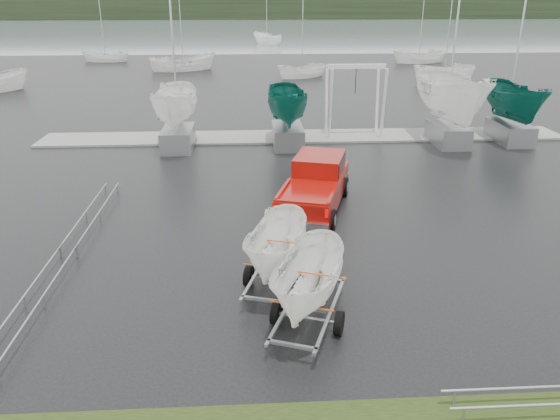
# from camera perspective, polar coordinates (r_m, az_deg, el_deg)

# --- Properties ---
(ground_plane) EXTENTS (120.00, 120.00, 0.00)m
(ground_plane) POSITION_cam_1_polar(r_m,az_deg,el_deg) (19.75, 6.35, -1.64)
(ground_plane) COLOR black
(ground_plane) RESTS_ON ground
(lake) EXTENTS (300.00, 300.00, 0.00)m
(lake) POSITION_cam_1_polar(r_m,az_deg,el_deg) (118.16, -1.90, 17.89)
(lake) COLOR slate
(lake) RESTS_ON ground
(dock) EXTENTS (30.00, 3.00, 0.12)m
(dock) POSITION_cam_1_polar(r_m,az_deg,el_deg) (31.98, 2.56, 7.68)
(dock) COLOR gray
(dock) RESTS_ON ground
(treeline) EXTENTS (300.00, 8.00, 6.00)m
(treeline) POSITION_cam_1_polar(r_m,az_deg,el_deg) (187.95, -2.56, 20.21)
(treeline) COLOR black
(treeline) RESTS_ON ground
(far_hill) EXTENTS (300.00, 6.00, 10.00)m
(far_hill) POSITION_cam_1_polar(r_m,az_deg,el_deg) (195.91, -2.61, 20.85)
(far_hill) COLOR #4C5651
(far_hill) RESTS_ON ground
(pickup_truck) EXTENTS (3.51, 6.06, 1.91)m
(pickup_truck) POSITION_cam_1_polar(r_m,az_deg,el_deg) (21.08, 3.79, 2.88)
(pickup_truck) COLOR maroon
(pickup_truck) RESTS_ON ground
(trailer_hitched) EXTENTS (2.16, 3.79, 4.32)m
(trailer_hitched) POSITION_cam_1_polar(r_m,az_deg,el_deg) (14.75, -0.27, 0.15)
(trailer_hitched) COLOR gray
(trailer_hitched) RESTS_ON ground
(trailer_parked) EXTENTS (2.35, 3.79, 4.39)m
(trailer_parked) POSITION_cam_1_polar(r_m,az_deg,el_deg) (12.94, 3.24, -2.92)
(trailer_parked) COLOR gray
(trailer_parked) RESTS_ON ground
(boat_hoist) EXTENTS (3.30, 2.18, 4.12)m
(boat_hoist) POSITION_cam_1_polar(r_m,az_deg,el_deg) (31.87, 7.86, 12.27)
(boat_hoist) COLOR silver
(boat_hoist) RESTS_ON ground
(keelboat_0) EXTENTS (2.24, 3.20, 10.41)m
(keelboat_0) POSITION_cam_1_polar(r_m,az_deg,el_deg) (29.41, -10.99, 13.03)
(keelboat_0) COLOR gray
(keelboat_0) RESTS_ON ground
(keelboat_1) EXTENTS (2.12, 3.20, 6.73)m
(keelboat_1) POSITION_cam_1_polar(r_m,az_deg,el_deg) (29.48, 0.84, 12.98)
(keelboat_1) COLOR gray
(keelboat_1) RESTS_ON ground
(keelboat_2) EXTENTS (2.90, 3.20, 11.08)m
(keelboat_2) POSITION_cam_1_polar(r_m,az_deg,el_deg) (31.04, 17.96, 14.83)
(keelboat_2) COLOR gray
(keelboat_2) RESTS_ON ground
(keelboat_3) EXTENTS (2.22, 3.20, 10.38)m
(keelboat_3) POSITION_cam_1_polar(r_m,az_deg,el_deg) (32.90, 23.62, 12.47)
(keelboat_3) COLOR gray
(keelboat_3) RESTS_ON ground
(mast_rack_0) EXTENTS (0.56, 6.50, 0.06)m
(mast_rack_0) POSITION_cam_1_polar(r_m,az_deg,el_deg) (21.07, -19.01, -0.18)
(mast_rack_0) COLOR gray
(mast_rack_0) RESTS_ON ground
(mast_rack_1) EXTENTS (0.56, 6.50, 0.06)m
(mast_rack_1) POSITION_cam_1_polar(r_m,az_deg,el_deg) (15.92, -24.38, -8.23)
(mast_rack_1) COLOR gray
(mast_rack_1) RESTS_ON ground
(moored_boat_1) EXTENTS (3.66, 3.62, 11.67)m
(moored_boat_1) POSITION_cam_1_polar(r_m,az_deg,el_deg) (61.97, -10.04, 14.16)
(moored_boat_1) COLOR white
(moored_boat_1) RESTS_ON ground
(moored_boat_2) EXTENTS (2.96, 2.94, 10.83)m
(moored_boat_2) POSITION_cam_1_polar(r_m,az_deg,el_deg) (55.76, 2.30, 13.66)
(moored_boat_2) COLOR white
(moored_boat_2) RESTS_ON ground
(moored_boat_3) EXTENTS (2.86, 2.80, 11.32)m
(moored_boat_3) POSITION_cam_1_polar(r_m,az_deg,el_deg) (69.87, 14.26, 14.66)
(moored_boat_3) COLOR white
(moored_boat_3) RESTS_ON ground
(moored_boat_4) EXTENTS (2.23, 2.17, 10.80)m
(moored_boat_4) POSITION_cam_1_polar(r_m,az_deg,el_deg) (72.23, -17.74, 14.53)
(moored_boat_4) COLOR white
(moored_boat_4) RESTS_ON ground
(moored_boat_5) EXTENTS (3.88, 3.91, 11.81)m
(moored_boat_5) POSITION_cam_1_polar(r_m,az_deg,el_deg) (93.68, -1.38, 16.92)
(moored_boat_5) COLOR white
(moored_boat_5) RESTS_ON ground
(moored_boat_6) EXTENTS (3.17, 3.12, 11.36)m
(moored_boat_6) POSITION_cam_1_polar(r_m,az_deg,el_deg) (55.55, 16.71, 12.76)
(moored_boat_6) COLOR white
(moored_boat_6) RESTS_ON ground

